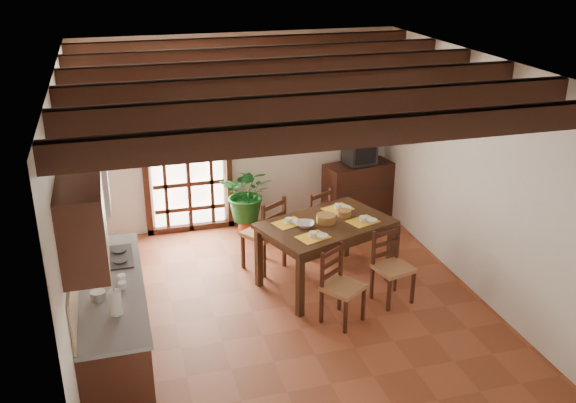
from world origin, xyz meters
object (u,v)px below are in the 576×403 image
object	(u,v)px
dining_table	(326,230)
chair_near_left	(342,299)
chair_far_left	(265,246)
pendant_lamp	(326,118)
chair_far_right	(311,232)
crt_tv	(360,152)
potted_plant	(248,195)
sideboard	(358,191)
chair_near_right	(392,280)
kitchen_counter	(113,325)

from	to	relation	value
dining_table	chair_near_left	xyz separation A→B (m)	(-0.10, -0.86, -0.44)
chair_far_left	pendant_lamp	bearing A→B (deg)	107.29
chair_far_right	crt_tv	bearing A→B (deg)	-165.22
chair_near_left	potted_plant	xyz separation A→B (m)	(-0.48, 2.60, 0.30)
sideboard	crt_tv	bearing A→B (deg)	-100.38
dining_table	chair_near_right	world-z (taller)	chair_near_right
dining_table	pendant_lamp	distance (m)	1.37
chair_far_left	kitchen_counter	bearing A→B (deg)	6.75
potted_plant	sideboard	bearing A→B (deg)	2.42
chair_near_right	potted_plant	bearing A→B (deg)	103.52
chair_near_left	chair_far_right	distance (m)	1.73
kitchen_counter	chair_far_right	world-z (taller)	kitchen_counter
sideboard	chair_far_right	bearing A→B (deg)	-147.88
chair_near_right	sideboard	distance (m)	2.48
chair_near_left	sideboard	world-z (taller)	chair_near_left
dining_table	chair_far_right	world-z (taller)	chair_far_right
dining_table	chair_far_right	size ratio (longest dim) A/B	1.87
chair_near_left	potted_plant	size ratio (longest dim) A/B	0.40
chair_far_right	crt_tv	size ratio (longest dim) A/B	2.03
sideboard	crt_tv	world-z (taller)	crt_tv
chair_near_left	pendant_lamp	bearing A→B (deg)	50.00
chair_far_left	sideboard	bearing A→B (deg)	-178.76
chair_near_left	kitchen_counter	bearing A→B (deg)	149.40
crt_tv	pendant_lamp	bearing A→B (deg)	-131.06
dining_table	potted_plant	world-z (taller)	potted_plant
chair_near_left	crt_tv	xyz separation A→B (m)	(1.24, 2.67, 0.78)
chair_far_right	chair_far_left	bearing A→B (deg)	-7.85
kitchen_counter	chair_near_left	distance (m)	2.44
kitchen_counter	chair_near_left	world-z (taller)	kitchen_counter
dining_table	chair_near_right	distance (m)	0.97
chair_far_left	chair_far_right	xyz separation A→B (m)	(0.71, 0.25, -0.01)
dining_table	sideboard	distance (m)	2.16
crt_tv	pendant_lamp	xyz separation A→B (m)	(-1.14, -1.71, 1.03)
dining_table	potted_plant	xyz separation A→B (m)	(-0.57, 1.74, -0.15)
chair_far_right	dining_table	bearing A→B (deg)	55.98
crt_tv	chair_far_left	bearing A→B (deg)	-152.84
crt_tv	chair_far_right	bearing A→B (deg)	-144.99
chair_far_right	pendant_lamp	xyz separation A→B (m)	(-0.10, -0.76, 1.78)
kitchen_counter	chair_far_left	size ratio (longest dim) A/B	2.30
chair_far_right	sideboard	distance (m)	1.42
kitchen_counter	chair_far_left	world-z (taller)	kitchen_counter
chair_near_left	chair_far_left	size ratio (longest dim) A/B	0.89
crt_tv	chair_near_right	bearing A→B (deg)	-109.54
potted_plant	chair_far_left	bearing A→B (deg)	-92.02
chair_far_right	pendant_lamp	bearing A→B (deg)	55.14
crt_tv	potted_plant	distance (m)	1.78
chair_near_right	kitchen_counter	bearing A→B (deg)	173.94
sideboard	potted_plant	world-z (taller)	potted_plant
chair_near_left	chair_far_left	xyz separation A→B (m)	(-0.52, 1.46, 0.03)
sideboard	crt_tv	size ratio (longest dim) A/B	2.19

